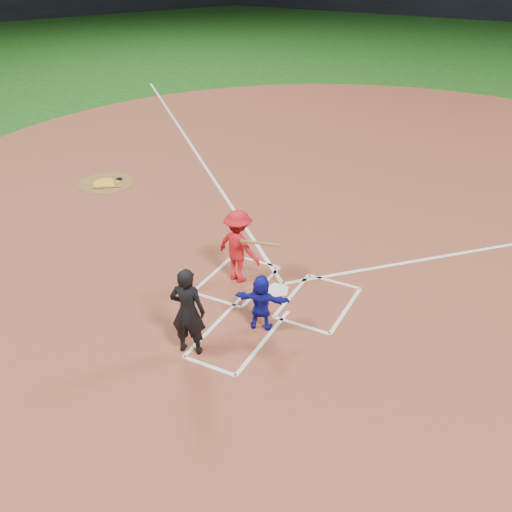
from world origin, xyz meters
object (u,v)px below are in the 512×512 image
at_px(on_deck_circle, 106,183).
at_px(batter_at_plate, 238,246).
at_px(catcher, 261,302).
at_px(umpire, 188,312).
at_px(home_plate, 277,290).

relative_size(on_deck_circle, batter_at_plate, 1.01).
bearing_deg(batter_at_plate, catcher, -47.35).
bearing_deg(catcher, umpire, 41.20).
bearing_deg(on_deck_circle, batter_at_plate, -25.13).
xyz_separation_m(on_deck_circle, umpire, (6.80, -5.61, 0.88)).
distance_m(on_deck_circle, batter_at_plate, 7.11).
bearing_deg(catcher, on_deck_circle, -44.66).
relative_size(catcher, umpire, 0.66).
distance_m(home_plate, catcher, 1.48).
bearing_deg(batter_at_plate, on_deck_circle, 154.87).
relative_size(on_deck_circle, catcher, 1.46).
bearing_deg(on_deck_circle, umpire, -39.48).
height_order(on_deck_circle, umpire, umpire).
bearing_deg(home_plate, on_deck_circle, -22.41).
distance_m(catcher, umpire, 1.53).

